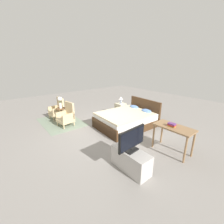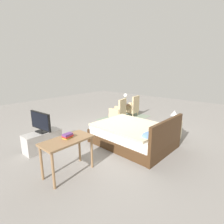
{
  "view_description": "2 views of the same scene",
  "coord_description": "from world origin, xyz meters",
  "views": [
    {
      "loc": [
        4.01,
        -2.96,
        2.42
      ],
      "look_at": [
        0.15,
        0.15,
        0.75
      ],
      "focal_mm": 24.0,
      "sensor_mm": 36.0,
      "label": 1
    },
    {
      "loc": [
        4.07,
        3.46,
        2.17
      ],
      "look_at": [
        -0.08,
        -0.1,
        0.77
      ],
      "focal_mm": 28.0,
      "sensor_mm": 36.0,
      "label": 2
    }
  ],
  "objects": [
    {
      "name": "ground_plane",
      "position": [
        0.0,
        0.0,
        0.0
      ],
      "size": [
        16.0,
        16.0,
        0.0
      ],
      "primitive_type": "plane",
      "color": "gray"
    },
    {
      "name": "floor_rug",
      "position": [
        -1.92,
        -0.95,
        0.0
      ],
      "size": [
        2.1,
        1.5,
        0.01
      ],
      "color": "gray",
      "rests_on": "ground_plane"
    },
    {
      "name": "bed",
      "position": [
        0.14,
        0.9,
        0.3
      ],
      "size": [
        1.66,
        2.21,
        0.96
      ],
      "color": "#472D19",
      "rests_on": "ground_plane"
    },
    {
      "name": "armchair_by_window_left",
      "position": [
        -2.42,
        -0.89,
        0.38
      ],
      "size": [
        0.58,
        0.58,
        0.92
      ],
      "color": "#CCB284",
      "rests_on": "floor_rug"
    },
    {
      "name": "armchair_by_window_right",
      "position": [
        -1.43,
        -0.89,
        0.38
      ],
      "size": [
        0.62,
        0.62,
        0.92
      ],
      "color": "#CCB284",
      "rests_on": "floor_rug"
    },
    {
      "name": "side_table",
      "position": [
        -1.92,
        -0.91,
        0.38
      ],
      "size": [
        0.4,
        0.4,
        0.6
      ],
      "color": "brown",
      "rests_on": "ground_plane"
    },
    {
      "name": "flower_vase",
      "position": [
        -1.92,
        -0.91,
        0.9
      ],
      "size": [
        0.17,
        0.17,
        0.48
      ],
      "color": "silver",
      "rests_on": "side_table"
    },
    {
      "name": "nightstand",
      "position": [
        -1.0,
        1.59,
        0.29
      ],
      "size": [
        0.44,
        0.41,
        0.58
      ],
      "color": "beige",
      "rests_on": "ground_plane"
    },
    {
      "name": "table_lamp",
      "position": [
        -1.0,
        1.59,
        0.79
      ],
      "size": [
        0.22,
        0.22,
        0.33
      ],
      "color": "#9EADC6",
      "rests_on": "nightstand"
    },
    {
      "name": "tv_stand",
      "position": [
        1.99,
        -0.77,
        0.25
      ],
      "size": [
        0.96,
        0.4,
        0.5
      ],
      "color": "#B7B2AD",
      "rests_on": "ground_plane"
    },
    {
      "name": "tv_flatscreen",
      "position": [
        1.99,
        -0.77,
        0.79
      ],
      "size": [
        0.22,
        0.81,
        0.55
      ],
      "color": "black",
      "rests_on": "tv_stand"
    },
    {
      "name": "vanity_desk",
      "position": [
        2.19,
        0.65,
        0.65
      ],
      "size": [
        1.04,
        0.52,
        0.77
      ],
      "color": "#8E6B47",
      "rests_on": "ground_plane"
    },
    {
      "name": "book_stack",
      "position": [
        2.14,
        0.61,
        0.81
      ],
      "size": [
        0.21,
        0.16,
        0.1
      ],
      "color": "#B79333",
      "rests_on": "vanity_desk"
    }
  ]
}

